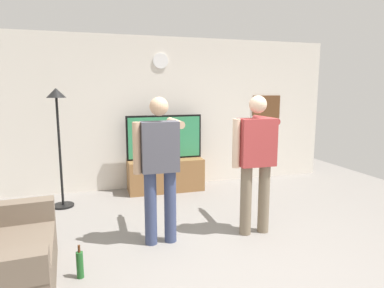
# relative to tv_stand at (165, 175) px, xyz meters

# --- Properties ---
(ground_plane) EXTENTS (8.40, 8.40, 0.00)m
(ground_plane) POSITION_rel_tv_stand_xyz_m (0.10, -2.60, -0.28)
(ground_plane) COLOR gray
(back_wall) EXTENTS (6.40, 0.10, 2.70)m
(back_wall) POSITION_rel_tv_stand_xyz_m (0.10, 0.35, 1.07)
(back_wall) COLOR silver
(back_wall) RESTS_ON ground_plane
(tv_stand) EXTENTS (1.31, 0.54, 0.56)m
(tv_stand) POSITION_rel_tv_stand_xyz_m (0.00, 0.00, 0.00)
(tv_stand) COLOR olive
(tv_stand) RESTS_ON ground_plane
(television) EXTENTS (1.33, 0.07, 0.77)m
(television) POSITION_rel_tv_stand_xyz_m (0.00, 0.05, 0.67)
(television) COLOR black
(television) RESTS_ON tv_stand
(wall_clock) EXTENTS (0.27, 0.03, 0.27)m
(wall_clock) POSITION_rel_tv_stand_xyz_m (0.00, 0.29, 1.99)
(wall_clock) COLOR white
(framed_picture) EXTENTS (0.59, 0.04, 0.45)m
(framed_picture) POSITION_rel_tv_stand_xyz_m (2.12, 0.30, 1.15)
(framed_picture) COLOR brown
(floor_lamp) EXTENTS (0.32, 0.32, 1.80)m
(floor_lamp) POSITION_rel_tv_stand_xyz_m (-1.69, -0.38, 1.00)
(floor_lamp) COLOR black
(floor_lamp) RESTS_ON ground_plane
(person_standing_nearer_lamp) EXTENTS (0.60, 0.78, 1.70)m
(person_standing_nearer_lamp) POSITION_rel_tv_stand_xyz_m (-0.49, -1.99, 0.68)
(person_standing_nearer_lamp) COLOR #384266
(person_standing_nearer_lamp) RESTS_ON ground_plane
(person_standing_nearer_couch) EXTENTS (0.63, 0.78, 1.71)m
(person_standing_nearer_couch) POSITION_rel_tv_stand_xyz_m (0.68, -2.06, 0.69)
(person_standing_nearer_couch) COLOR #7A6B56
(person_standing_nearer_couch) RESTS_ON ground_plane
(beverage_bottle) EXTENTS (0.07, 0.07, 0.33)m
(beverage_bottle) POSITION_rel_tv_stand_xyz_m (-1.38, -2.52, -0.15)
(beverage_bottle) COLOR #1E5923
(beverage_bottle) RESTS_ON ground_plane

